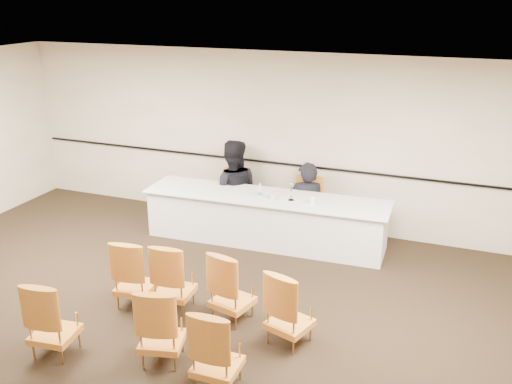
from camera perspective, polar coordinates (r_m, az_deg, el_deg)
floor at (r=7.07m, az=-8.46°, el=-14.58°), size 10.00×10.00×0.00m
ceiling at (r=5.94m, az=-9.91°, el=10.13°), size 10.00×10.00×0.00m
wall_back at (r=9.83m, az=2.63°, el=5.17°), size 10.00×0.04×3.00m
wall_rail at (r=9.90m, az=2.52°, el=2.87°), size 9.80×0.04×0.03m
panel_table at (r=9.34m, az=0.93°, el=-2.72°), size 4.03×1.08×0.80m
panelist_main at (r=9.73m, az=5.02°, el=-1.96°), size 0.75×0.62×1.75m
panelist_main_chair at (r=9.70m, az=5.03°, el=-1.45°), size 0.52×0.52×0.95m
panelist_second at (r=10.05m, az=-2.35°, el=-0.20°), size 1.16×1.05×1.96m
panelist_second_chair at (r=10.07m, az=-2.35°, el=-0.57°), size 0.52×0.52×0.95m
papers at (r=9.04m, az=3.32°, el=-0.77°), size 0.33×0.26×0.00m
microphone at (r=8.97m, az=3.55°, el=-0.08°), size 0.15×0.21×0.26m
water_bottle at (r=9.12m, az=0.40°, el=0.17°), size 0.09×0.09×0.23m
drinking_glass at (r=9.02m, az=1.68°, el=-0.47°), size 0.07×0.07×0.10m
coffee_cup at (r=8.87m, az=5.64°, el=-0.85°), size 0.10×0.10×0.12m
aud_chair_front_left at (r=7.66m, az=-12.03°, el=-7.82°), size 0.56×0.56×0.95m
aud_chair_front_mid at (r=7.47m, az=-8.21°, el=-8.32°), size 0.54×0.54×0.95m
aud_chair_front_right at (r=6.75m, az=3.42°, el=-11.41°), size 0.62×0.62×0.95m
aud_chair_back_left at (r=6.95m, az=-19.63°, el=-11.67°), size 0.56×0.56×0.95m
aud_chair_back_mid at (r=6.53m, az=-9.43°, el=-12.86°), size 0.61×0.61×0.95m
aud_chair_back_right at (r=6.08m, az=-3.91°, el=-15.27°), size 0.51×0.51×0.95m
aud_chair_extra at (r=7.18m, az=-2.39°, el=-9.35°), size 0.60×0.60×0.95m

